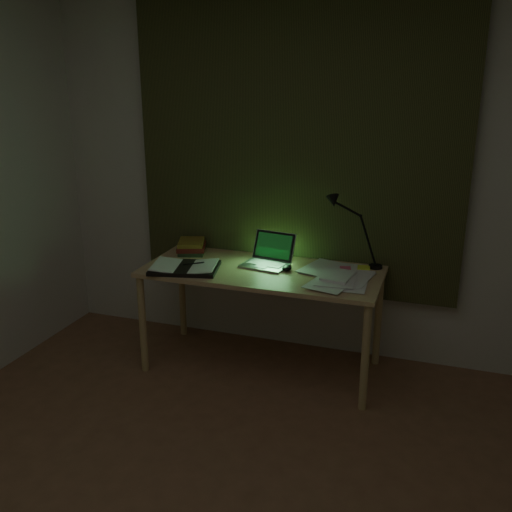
% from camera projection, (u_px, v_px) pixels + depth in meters
% --- Properties ---
extents(wall_back, '(3.50, 0.00, 2.50)m').
position_uv_depth(wall_back, '(296.00, 174.00, 3.82)').
color(wall_back, silver).
rests_on(wall_back, ground).
extents(curtain, '(2.20, 0.06, 2.00)m').
position_uv_depth(curtain, '(295.00, 144.00, 3.72)').
color(curtain, '#34371B').
rests_on(curtain, wall_back).
extents(desk, '(1.52, 0.66, 0.69)m').
position_uv_depth(desk, '(262.00, 319.00, 3.75)').
color(desk, tan).
rests_on(desk, floor).
extents(laptop, '(0.34, 0.37, 0.21)m').
position_uv_depth(laptop, '(265.00, 251.00, 3.67)').
color(laptop, '#B4B4B9').
rests_on(laptop, desk).
extents(open_textbook, '(0.48, 0.39, 0.04)m').
position_uv_depth(open_textbook, '(185.00, 267.00, 3.64)').
color(open_textbook, white).
rests_on(open_textbook, desk).
extents(book_stack, '(0.24, 0.26, 0.09)m').
position_uv_depth(book_stack, '(192.00, 246.00, 3.98)').
color(book_stack, white).
rests_on(book_stack, desk).
extents(loose_papers, '(0.45, 0.47, 0.02)m').
position_uv_depth(loose_papers, '(330.00, 275.00, 3.51)').
color(loose_papers, silver).
rests_on(loose_papers, desk).
extents(mouse, '(0.07, 0.10, 0.04)m').
position_uv_depth(mouse, '(287.00, 268.00, 3.62)').
color(mouse, black).
rests_on(mouse, desk).
extents(sticky_yellow, '(0.09, 0.09, 0.02)m').
position_uv_depth(sticky_yellow, '(364.00, 268.00, 3.64)').
color(sticky_yellow, '#EAFF35').
rests_on(sticky_yellow, desk).
extents(sticky_pink, '(0.08, 0.08, 0.01)m').
position_uv_depth(sticky_pink, '(345.00, 269.00, 3.64)').
color(sticky_pink, '#F65F86').
rests_on(sticky_pink, desk).
extents(desk_lamp, '(0.33, 0.26, 0.48)m').
position_uv_depth(desk_lamp, '(378.00, 232.00, 3.60)').
color(desk_lamp, black).
rests_on(desk_lamp, desk).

